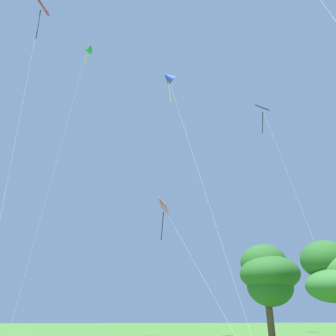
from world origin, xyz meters
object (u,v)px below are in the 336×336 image
Objects in this scene: kite_blue_delta at (168,78)px; kite_pink_low at (164,213)px; kite_green_small at (87,51)px; tree_left_oak at (336,273)px; tree_right_cluster at (268,274)px; kite_black_large at (264,116)px; kite_red_high at (40,15)px.

kite_blue_delta is 2.17× the size of kite_pink_low.
kite_green_small is 4.02× the size of tree_left_oak.
kite_blue_delta reaches higher than kite_pink_low.
tree_right_cluster is (18.29, -0.23, -22.32)m from kite_green_small.
tree_right_cluster is 1.15× the size of tree_left_oak.
tree_left_oak is at bearing -107.49° from kite_black_large.
kite_black_large reaches higher than tree_right_cluster.
kite_red_high reaches higher than tree_right_cluster.
kite_blue_delta is at bearing -155.73° from kite_black_large.
kite_black_large is at bearing 19.40° from kite_red_high.
kite_black_large is (15.02, 6.77, 1.83)m from kite_blue_delta.
kite_green_small is 3.48× the size of tree_right_cluster.
kite_blue_delta is 3.65× the size of tree_left_oak.
kite_black_large is (27.94, 9.84, -0.30)m from kite_red_high.
kite_blue_delta is 13.45m from kite_red_high.
kite_green_small is at bearing 158.26° from tree_left_oak.
kite_red_high is 29.63m from kite_black_large.
tree_left_oak is (10.86, -6.44, -20.22)m from kite_blue_delta.
kite_green_small is at bearing -166.94° from kite_black_large.
kite_green_small is 31.13m from tree_left_oak.
kite_green_small is at bearing 171.34° from kite_blue_delta.
kite_blue_delta is 0.91× the size of kite_green_small.
kite_blue_delta reaches higher than tree_right_cluster.
kite_blue_delta is 0.88× the size of kite_red_high.
kite_blue_delta is at bearing -8.66° from kite_green_small.
kite_green_small reaches higher than tree_right_cluster.
kite_pink_low is (-15.18, -5.86, -16.31)m from kite_black_large.
kite_black_large is 4.11× the size of tree_left_oak.
kite_blue_delta is 9.11m from kite_green_small.
kite_red_high reaches higher than kite_black_large.
kite_red_high is 3.61× the size of tree_right_cluster.
tree_right_cluster is (-5.29, -5.70, -21.31)m from kite_black_large.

